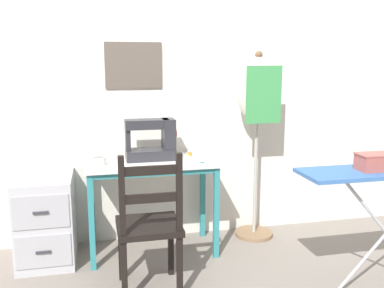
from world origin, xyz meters
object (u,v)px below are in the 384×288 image
object	(u,v)px
fabric_bowl	(98,161)
wooden_chair	(149,226)
filing_cabinet	(46,219)
storage_box	(375,162)
scissors	(205,163)
sewing_machine	(153,141)
thread_spool_near_machine	(181,156)
thread_spool_mid_table	(187,157)
dress_form	(258,101)
thread_spool_far_edge	(190,154)

from	to	relation	value
fabric_bowl	wooden_chair	size ratio (longest dim) A/B	0.12
filing_cabinet	storage_box	size ratio (longest dim) A/B	2.98
scissors	storage_box	world-z (taller)	storage_box
sewing_machine	fabric_bowl	xyz separation A→B (m)	(-0.42, -0.10, -0.11)
thread_spool_near_machine	wooden_chair	bearing A→B (deg)	-118.47
thread_spool_near_machine	thread_spool_mid_table	distance (m)	0.05
fabric_bowl	filing_cabinet	bearing A→B (deg)	168.23
scissors	fabric_bowl	bearing A→B (deg)	172.29
thread_spool_mid_table	dress_form	xyz separation A→B (m)	(0.61, 0.13, 0.41)
scissors	thread_spool_near_machine	size ratio (longest dim) A/B	2.68
filing_cabinet	dress_form	size ratio (longest dim) A/B	0.42
fabric_bowl	storage_box	distance (m)	1.85
thread_spool_far_edge	storage_box	xyz separation A→B (m)	(0.92, -1.02, 0.12)
thread_spool_near_machine	thread_spool_far_edge	bearing A→B (deg)	42.05
thread_spool_far_edge	filing_cabinet	size ratio (longest dim) A/B	0.07
filing_cabinet	dress_form	xyz separation A→B (m)	(1.67, 0.10, 0.83)
thread_spool_far_edge	storage_box	size ratio (longest dim) A/B	0.21
sewing_machine	scissors	size ratio (longest dim) A/B	3.37
dress_form	storage_box	distance (m)	1.14
thread_spool_near_machine	thread_spool_mid_table	bearing A→B (deg)	-28.11
storage_box	thread_spool_near_machine	bearing A→B (deg)	137.15
thread_spool_near_machine	thread_spool_mid_table	xyz separation A→B (m)	(0.04, -0.02, -0.01)
wooden_chair	filing_cabinet	size ratio (longest dim) A/B	1.44
sewing_machine	filing_cabinet	xyz separation A→B (m)	(-0.81, -0.02, -0.55)
thread_spool_far_edge	scissors	bearing A→B (deg)	-76.38
thread_spool_near_machine	dress_form	xyz separation A→B (m)	(0.66, 0.11, 0.40)
thread_spool_far_edge	wooden_chair	size ratio (longest dim) A/B	0.05
sewing_machine	thread_spool_near_machine	bearing A→B (deg)	-9.07
scissors	filing_cabinet	bearing A→B (deg)	170.91
scissors	thread_spool_near_machine	bearing A→B (deg)	130.73
filing_cabinet	storage_box	xyz separation A→B (m)	(2.02, -0.95, 0.54)
fabric_bowl	scissors	size ratio (longest dim) A/B	0.97
thread_spool_mid_table	thread_spool_near_machine	bearing A→B (deg)	151.89
sewing_machine	thread_spool_mid_table	world-z (taller)	sewing_machine
thread_spool_far_edge	storage_box	bearing A→B (deg)	-47.83
dress_form	fabric_bowl	bearing A→B (deg)	-172.08
scissors	thread_spool_mid_table	size ratio (longest dim) A/B	2.81
dress_form	thread_spool_mid_table	bearing A→B (deg)	-168.05
thread_spool_near_machine	filing_cabinet	bearing A→B (deg)	179.35
sewing_machine	thread_spool_far_edge	distance (m)	0.32
thread_spool_mid_table	storage_box	bearing A→B (deg)	-43.37
scissors	storage_box	bearing A→B (deg)	-41.56
thread_spool_near_machine	wooden_chair	size ratio (longest dim) A/B	0.05
thread_spool_far_edge	dress_form	distance (m)	0.70
thread_spool_far_edge	wooden_chair	bearing A→B (deg)	-121.34
thread_spool_mid_table	wooden_chair	bearing A→B (deg)	-122.45
wooden_chair	storage_box	world-z (taller)	wooden_chair
thread_spool_near_machine	fabric_bowl	bearing A→B (deg)	-173.56
thread_spool_mid_table	dress_form	distance (m)	0.75
thread_spool_mid_table	dress_form	world-z (taller)	dress_form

